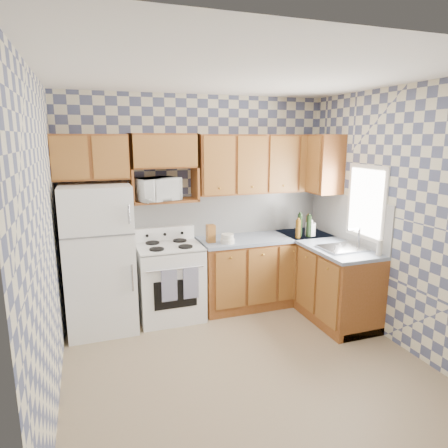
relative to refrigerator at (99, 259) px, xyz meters
The scene contains 30 objects.
floor 1.97m from the refrigerator, 44.43° to the right, with size 3.40×3.40×0.00m, color #917D5D.
back_wall 1.42m from the refrigerator, 15.35° to the left, with size 3.40×0.02×2.70m, color #4E5577.
right_wall 3.27m from the refrigerator, 22.79° to the right, with size 0.02×3.20×2.70m, color #4E5577.
backsplash_back 1.75m from the refrigerator, 11.47° to the left, with size 2.60×0.01×0.56m, color white.
backsplash_right 3.02m from the refrigerator, ahead, with size 0.01×1.60×0.56m, color white.
refrigerator is the anchor object (origin of this frame).
stove_body 0.89m from the refrigerator, ahead, with size 0.76×0.65×0.90m, color white.
cooktop 0.81m from the refrigerator, ahead, with size 0.76×0.65×0.03m, color silver.
backguard 0.87m from the refrigerator, 20.44° to the left, with size 0.76×0.08×0.17m, color white.
dish_towel_left 0.85m from the refrigerator, 23.65° to the right, with size 0.18×0.03×0.37m, color navy.
dish_towel_right 1.08m from the refrigerator, 18.03° to the right, with size 0.18×0.03×0.37m, color navy.
base_cabinets_back 2.14m from the refrigerator, ahead, with size 1.75×0.60×0.88m, color brown.
base_cabinets_right 2.74m from the refrigerator, ahead, with size 0.60×1.60×0.88m, color brown.
countertop_back 2.10m from the refrigerator, ahead, with size 1.77×0.63×0.04m, color gray.
countertop_right 2.71m from the refrigerator, ahead, with size 0.63×1.60×0.04m, color gray.
upper_cabinets_back 2.34m from the refrigerator, ahead, with size 1.75×0.33×0.74m, color brown.
upper_cabinets_fridge 1.15m from the refrigerator, 94.64° to the left, with size 0.82×0.33×0.50m, color brown.
upper_cabinets_right 2.99m from the refrigerator, ahead, with size 0.33×0.70×0.74m, color brown.
microwave_shelf 1.02m from the refrigerator, 12.94° to the left, with size 0.80×0.33×0.03m, color brown.
microwave 1.03m from the refrigerator, 10.03° to the left, with size 0.49×0.33×0.27m, color white.
sink 2.79m from the refrigerator, 16.65° to the right, with size 0.48×0.40×0.03m, color #B7B7BC.
window 3.13m from the refrigerator, 15.12° to the right, with size 0.02×0.66×0.86m, color silver.
bottle_0 2.52m from the refrigerator, ahead, with size 0.07×0.07×0.30m, color black.
bottle_1 2.62m from the refrigerator, ahead, with size 0.07×0.07×0.28m, color black.
bottle_2 2.67m from the refrigerator, ahead, with size 0.07×0.07×0.26m, color #5B390E.
bottle_3 2.45m from the refrigerator, ahead, with size 0.07×0.07×0.24m, color #5B390E.
knife_block 1.34m from the refrigerator, ahead, with size 0.10×0.10×0.22m, color brown.
electric_kettle 2.67m from the refrigerator, ahead, with size 0.13×0.13×0.17m, color white.
food_containers 1.51m from the refrigerator, ahead, with size 0.17×0.17×0.11m, color silver, non-canonical shape.
soap_bottle 3.12m from the refrigerator, 21.64° to the right, with size 0.06×0.06×0.17m, color silver.
Camera 1 is at (-1.36, -3.30, 2.18)m, focal length 32.00 mm.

